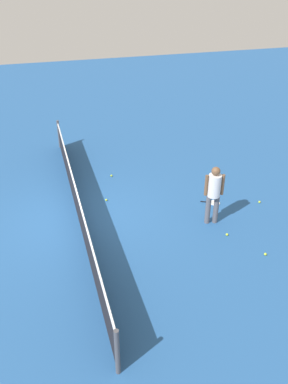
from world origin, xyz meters
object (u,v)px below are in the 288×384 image
Objects in this scene: tennis_ball_near_player at (227,235)px; tennis_ball_baseline at (106,200)px; tennis_ball_by_net at (259,202)px; tennis_ball_stray_left at (265,254)px; tennis_ball_midcourt at (111,176)px; tennis_racket_near_player at (214,203)px; player_near_side at (214,191)px.

tennis_ball_baseline is (2.57, 2.70, 0.00)m from tennis_ball_near_player.
tennis_ball_by_net is 1.00× the size of tennis_ball_stray_left.
tennis_ball_stray_left is (-0.99, -0.54, 0.00)m from tennis_ball_near_player.
tennis_racket_near_player is at bearing -133.73° from tennis_ball_midcourt.
tennis_ball_near_player is (-1.56, 0.35, 0.02)m from tennis_racket_near_player.
tennis_ball_stray_left is (-5.02, -2.78, 0.00)m from tennis_ball_midcourt.
tennis_ball_midcourt is 5.74m from tennis_ball_stray_left.
tennis_ball_stray_left reaches higher than tennis_racket_near_player.
tennis_racket_near_player is (0.88, -0.50, -1.00)m from player_near_side.
tennis_ball_stray_left is at bearing -175.65° from tennis_racket_near_player.
player_near_side is at bearing 22.72° from tennis_ball_stray_left.
tennis_ball_midcourt is at bearing -17.73° from tennis_ball_baseline.
player_near_side is at bearing 105.88° from tennis_ball_by_net.
tennis_ball_midcourt is at bearing 46.27° from tennis_racket_near_player.
tennis_ball_midcourt is at bearing 28.98° from tennis_ball_near_player.
tennis_ball_baseline and tennis_ball_stray_left have the same top height.
tennis_ball_by_net is 2.45m from tennis_ball_stray_left.
tennis_ball_midcourt is (2.47, 2.58, 0.02)m from tennis_racket_near_player.
tennis_racket_near_player is 3.57m from tennis_ball_midcourt.
tennis_ball_by_net and tennis_ball_midcourt have the same top height.
player_near_side is 4.06m from tennis_ball_midcourt.
tennis_ball_baseline is at bearing 162.27° from tennis_ball_midcourt.
player_near_side is 25.76× the size of tennis_ball_stray_left.
tennis_ball_by_net is (-0.37, -1.31, 0.02)m from tennis_racket_near_player.
player_near_side is 1.42m from tennis_racket_near_player.
tennis_ball_by_net is 1.00× the size of tennis_ball_midcourt.
tennis_ball_near_player and tennis_ball_by_net have the same top height.
tennis_ball_near_player is 1.00× the size of tennis_ball_midcourt.
tennis_ball_near_player is 4.61m from tennis_ball_midcourt.
player_near_side reaches higher than tennis_racket_near_player.
player_near_side is 1.20m from tennis_ball_near_player.
tennis_racket_near_player is 9.08× the size of tennis_ball_midcourt.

